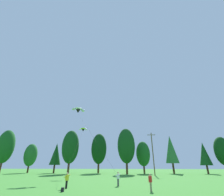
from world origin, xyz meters
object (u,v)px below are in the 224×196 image
kite_flyer_far (150,181)px  parafoil_kite_high_lime_white (83,129)px  backpack (63,190)px  kite_flyer_near (67,179)px  utility_pole (153,152)px  kite_flyer_mid (118,177)px  parafoil_kite_mid_white (78,110)px

kite_flyer_far → parafoil_kite_high_lime_white: bearing=122.1°
parafoil_kite_high_lime_white → backpack: parafoil_kite_high_lime_white is taller
kite_flyer_near → backpack: 2.47m
utility_pole → backpack: (-13.80, -28.26, -5.55)m
kite_flyer_near → utility_pole: bearing=61.3°
kite_flyer_mid → parafoil_kite_high_lime_white: parafoil_kite_high_lime_white is taller
kite_flyer_near → parafoil_kite_high_lime_white: bearing=101.2°
kite_flyer_mid → parafoil_kite_mid_white: 20.39m
kite_flyer_mid → kite_flyer_far: 5.59m
kite_flyer_near → kite_flyer_mid: same height
parafoil_kite_mid_white → utility_pole: bearing=31.8°
kite_flyer_near → backpack: kite_flyer_near is taller
kite_flyer_mid → parafoil_kite_mid_white: parafoil_kite_mid_white is taller
utility_pole → backpack: bearing=-116.0°
utility_pole → kite_flyer_far: size_ratio=6.49×
kite_flyer_near → kite_flyer_mid: bearing=27.6°
backpack → parafoil_kite_mid_white: bearing=11.3°
kite_flyer_mid → backpack: 7.64m
kite_flyer_near → backpack: size_ratio=4.23×
kite_flyer_mid → parafoil_kite_high_lime_white: 22.22m
utility_pole → parafoil_kite_high_lime_white: 19.84m
parafoil_kite_high_lime_white → backpack: (4.44, -22.53, -10.87)m
kite_flyer_mid → backpack: size_ratio=4.23×
utility_pole → kite_flyer_near: utility_pole is taller
utility_pole → kite_flyer_mid: 24.86m
kite_flyer_far → parafoil_kite_mid_white: size_ratio=0.12×
kite_flyer_near → kite_flyer_far: (9.48, -1.20, -0.01)m
parafoil_kite_mid_white → parafoil_kite_high_lime_white: bearing=90.0°
kite_flyer_near → parafoil_kite_high_lime_white: 22.96m
kite_flyer_far → backpack: 9.13m
kite_flyer_near → parafoil_kite_high_lime_white: (-3.99, 20.24, 10.07)m
kite_flyer_near → kite_flyer_mid: (5.85, 3.06, 0.00)m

